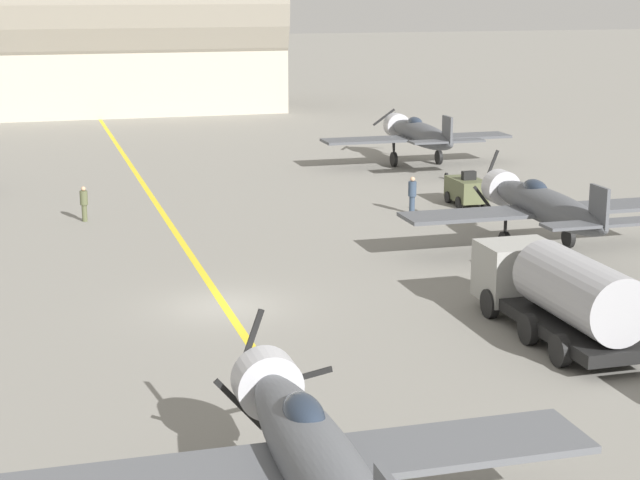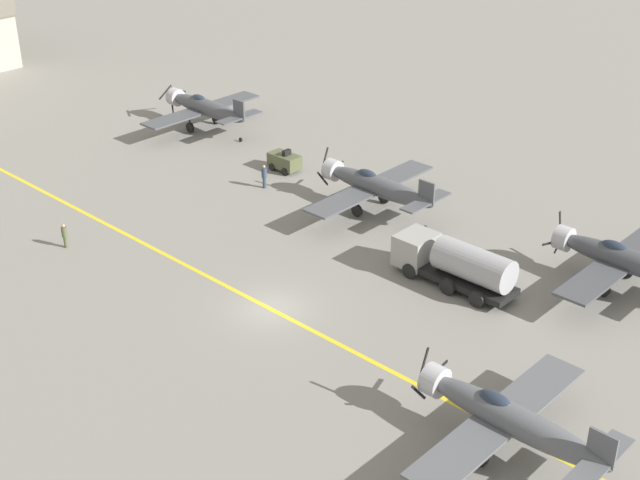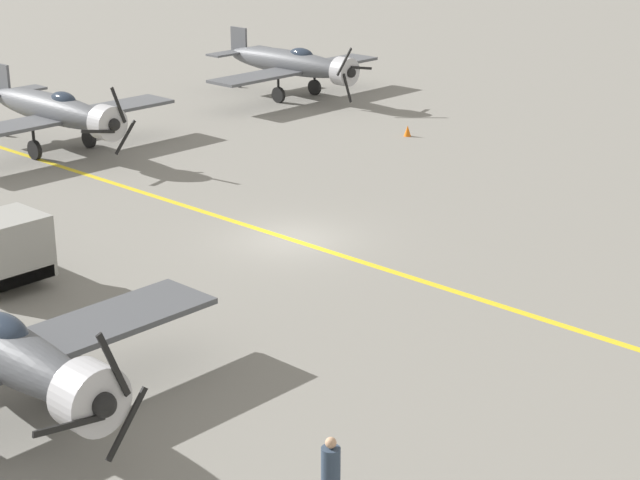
{
  "view_description": "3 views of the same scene",
  "coord_description": "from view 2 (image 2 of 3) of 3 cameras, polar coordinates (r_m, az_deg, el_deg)",
  "views": [
    {
      "loc": [
        -6.62,
        -35.63,
        11.13
      ],
      "look_at": [
        2.98,
        -1.81,
        2.65
      ],
      "focal_mm": 60.0,
      "sensor_mm": 36.0,
      "label": 1
    },
    {
      "loc": [
        -30.56,
        -32.42,
        27.62
      ],
      "look_at": [
        4.29,
        0.04,
        2.92
      ],
      "focal_mm": 50.0,
      "sensor_mm": 36.0,
      "label": 2
    },
    {
      "loc": [
        25.96,
        25.75,
        12.8
      ],
      "look_at": [
        2.46,
        3.75,
        1.51
      ],
      "focal_mm": 60.0,
      "sensor_mm": 36.0,
      "label": 3
    }
  ],
  "objects": [
    {
      "name": "fuel_tanker",
      "position": [
        54.67,
        8.6,
        -1.45
      ],
      "size": [
        2.68,
        8.0,
        2.98
      ],
      "color": "black",
      "rests_on": "ground"
    },
    {
      "name": "ground_crew_walking",
      "position": [
        67.52,
        -3.59,
        4.14
      ],
      "size": [
        0.4,
        0.4,
        1.85
      ],
      "color": "#334256",
      "rests_on": "ground"
    },
    {
      "name": "ground_crew_inspecting",
      "position": [
        61.02,
        -16.03,
        0.32
      ],
      "size": [
        0.37,
        0.37,
        1.7
      ],
      "color": "#515638",
      "rests_on": "ground"
    },
    {
      "name": "taxiway_stripe",
      "position": [
        52.42,
        -3.18,
        -4.43
      ],
      "size": [
        0.3,
        160.0,
        0.01
      ],
      "primitive_type": "cube",
      "color": "yellow",
      "rests_on": "ground"
    },
    {
      "name": "tow_tractor",
      "position": [
        70.65,
        -2.29,
        5.07
      ],
      "size": [
        1.57,
        2.6,
        1.79
      ],
      "color": "#515638",
      "rests_on": "ground"
    },
    {
      "name": "airplane_mid_right",
      "position": [
        63.34,
        3.53,
        3.51
      ],
      "size": [
        12.0,
        9.98,
        3.71
      ],
      "rotation": [
        0.0,
        0.0,
        0.26
      ],
      "color": "#4D4F54",
      "rests_on": "ground"
    },
    {
      "name": "ground_plane",
      "position": [
        52.42,
        -3.18,
        -4.43
      ],
      "size": [
        400.0,
        400.0,
        0.0
      ],
      "primitive_type": "plane",
      "color": "gray"
    },
    {
      "name": "airplane_near_center",
      "position": [
        41.81,
        11.89,
        -11.06
      ],
      "size": [
        12.0,
        9.98,
        3.72
      ],
      "rotation": [
        0.0,
        0.0,
        -0.03
      ],
      "color": "#55585D",
      "rests_on": "ground"
    },
    {
      "name": "airplane_near_right",
      "position": [
        56.38,
        18.88,
        -1.2
      ],
      "size": [
        12.0,
        9.98,
        3.75
      ],
      "rotation": [
        0.0,
        0.0,
        -0.02
      ],
      "color": "#43454A",
      "rests_on": "ground"
    },
    {
      "name": "airplane_far_right",
      "position": [
        79.63,
        -7.39,
        8.42
      ],
      "size": [
        12.0,
        9.98,
        3.65
      ],
      "rotation": [
        0.0,
        0.0,
        0.19
      ],
      "color": "#494B50",
      "rests_on": "ground"
    }
  ]
}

